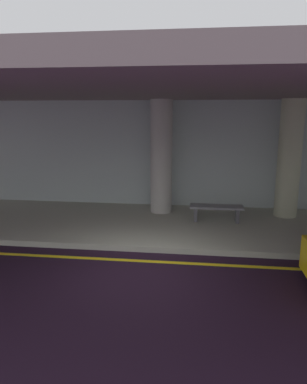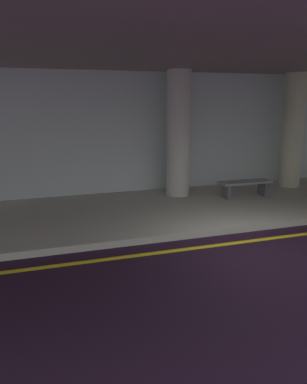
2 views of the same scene
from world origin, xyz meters
name	(u,v)px [view 1 (image 1 of 2)]	position (x,y,z in m)	size (l,w,h in m)	color
ground_plane	(140,270)	(0.00, 0.00, 0.00)	(60.00, 60.00, 0.00)	black
sidewalk	(157,224)	(0.00, 3.10, 0.07)	(26.00, 4.20, 0.15)	#ABAD9B
lane_stripe_yellow	(144,261)	(0.00, 0.47, 0.00)	(26.00, 0.14, 0.01)	yellow
support_column_far_left	(161,157)	(0.00, 4.31, 1.97)	(0.71, 0.71, 3.65)	#ABA9A2
support_column_left_mid	(289,159)	(4.00, 4.31, 1.97)	(0.71, 0.71, 3.65)	#B0B493
ceiling_overhang	(155,91)	(0.00, 2.60, 3.95)	(28.00, 13.20, 0.30)	slate
terminal_back_wall	(164,156)	(0.00, 5.35, 1.90)	(26.00, 0.30, 3.80)	#ACBAB8
bench_metal	(216,210)	(1.78, 3.41, 0.50)	(1.60, 0.50, 0.48)	slate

